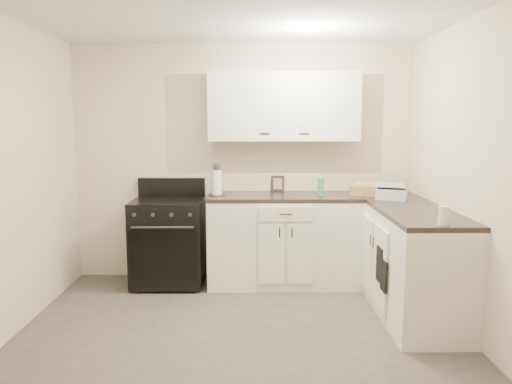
{
  "coord_description": "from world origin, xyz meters",
  "views": [
    {
      "loc": [
        0.1,
        -3.57,
        1.69
      ],
      "look_at": [
        0.13,
        0.85,
        1.06
      ],
      "focal_mm": 35.0,
      "sensor_mm": 36.0,
      "label": 1
    }
  ],
  "objects_px": {
    "paper_towel": "(217,183)",
    "wicker_basket": "(365,190)",
    "stove": "(169,241)",
    "knife_block": "(217,183)",
    "countertop_grill": "(392,194)"
  },
  "relations": [
    {
      "from": "stove",
      "to": "wicker_basket",
      "type": "xyz_separation_m",
      "value": [
        2.03,
        0.01,
        0.53
      ]
    },
    {
      "from": "stove",
      "to": "paper_towel",
      "type": "xyz_separation_m",
      "value": [
        0.5,
        0.01,
        0.61
      ]
    },
    {
      "from": "stove",
      "to": "countertop_grill",
      "type": "distance_m",
      "value": 2.31
    },
    {
      "from": "stove",
      "to": "paper_towel",
      "type": "bearing_deg",
      "value": 1.63
    },
    {
      "from": "wicker_basket",
      "to": "countertop_grill",
      "type": "height_order",
      "value": "countertop_grill"
    },
    {
      "from": "knife_block",
      "to": "stove",
      "type": "bearing_deg",
      "value": -179.64
    },
    {
      "from": "stove",
      "to": "wicker_basket",
      "type": "relative_size",
      "value": 2.88
    },
    {
      "from": "stove",
      "to": "knife_block",
      "type": "height_order",
      "value": "knife_block"
    },
    {
      "from": "wicker_basket",
      "to": "countertop_grill",
      "type": "xyz_separation_m",
      "value": [
        0.21,
        -0.25,
        0.0
      ]
    },
    {
      "from": "paper_towel",
      "to": "countertop_grill",
      "type": "distance_m",
      "value": 1.75
    },
    {
      "from": "paper_towel",
      "to": "countertop_grill",
      "type": "bearing_deg",
      "value": -8.5
    },
    {
      "from": "knife_block",
      "to": "wicker_basket",
      "type": "relative_size",
      "value": 0.78
    },
    {
      "from": "countertop_grill",
      "to": "paper_towel",
      "type": "bearing_deg",
      "value": -167.22
    },
    {
      "from": "paper_towel",
      "to": "wicker_basket",
      "type": "xyz_separation_m",
      "value": [
        1.52,
        -0.0,
        -0.07
      ]
    },
    {
      "from": "knife_block",
      "to": "countertop_grill",
      "type": "bearing_deg",
      "value": -18.01
    }
  ]
}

